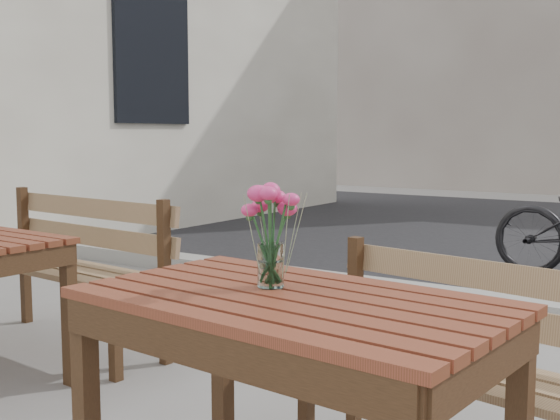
{
  "coord_description": "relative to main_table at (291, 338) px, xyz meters",
  "views": [
    {
      "loc": [
        0.81,
        -1.6,
        1.2
      ],
      "look_at": [
        -0.34,
        0.14,
        0.97
      ],
      "focal_mm": 45.0,
      "sensor_mm": 36.0,
      "label": 1
    }
  ],
  "objects": [
    {
      "name": "main_table",
      "position": [
        0.0,
        0.0,
        0.0
      ],
      "size": [
        1.26,
        0.81,
        0.74
      ],
      "rotation": [
        0.0,
        0.0,
        -0.09
      ],
      "color": "#602F19",
      "rests_on": "ground"
    },
    {
      "name": "main_vase",
      "position": [
        -0.11,
        0.06,
        0.32
      ],
      "size": [
        0.17,
        0.17,
        0.31
      ],
      "color": "white",
      "rests_on": "main_table"
    },
    {
      "name": "second_bench",
      "position": [
        -2.06,
        0.98,
        -0.09
      ],
      "size": [
        1.45,
        0.54,
        0.88
      ],
      "rotation": [
        0.0,
        0.0,
        -0.09
      ],
      "color": "#866345",
      "rests_on": "ground"
    },
    {
      "name": "main_bench",
      "position": [
        0.35,
        0.65,
        -0.13
      ],
      "size": [
        1.34,
        0.6,
        0.8
      ],
      "rotation": [
        0.0,
        0.0,
        -0.17
      ],
      "color": "#866345",
      "rests_on": "ground"
    }
  ]
}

